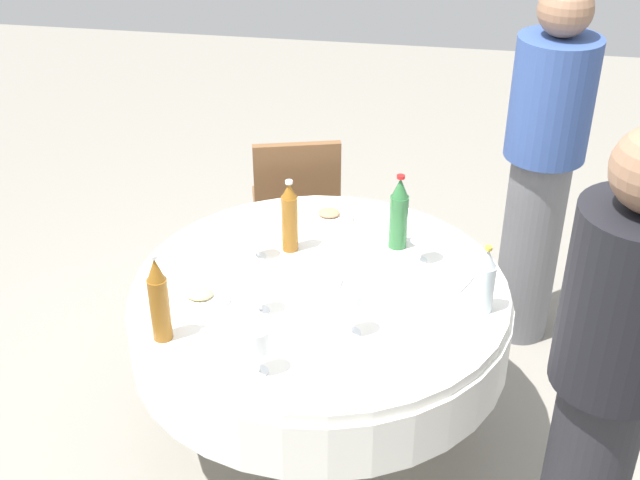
{
  "coord_description": "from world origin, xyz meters",
  "views": [
    {
      "loc": [
        -0.41,
        2.49,
        2.46
      ],
      "look_at": [
        0.0,
        0.0,
        0.93
      ],
      "focal_mm": 47.37,
      "sensor_mm": 36.0,
      "label": 1
    }
  ],
  "objects_px": {
    "bottle_green_south": "(399,214)",
    "plate_right": "(329,216)",
    "bottle_amber_north": "(159,300)",
    "wine_glass_mid": "(352,304)",
    "bottle_amber_east": "(290,218)",
    "person_south": "(542,166)",
    "person_east": "(608,380)",
    "chair_far": "(296,202)",
    "wine_glass_inner": "(421,234)",
    "wine_glass_front": "(258,237)",
    "plate_front": "(314,280)",
    "bottle_clear_mid": "(485,281)",
    "wine_glass_far": "(260,288)",
    "wine_glass_near": "(258,341)",
    "plate_left": "(200,297)",
    "dining_table": "(320,318)"
  },
  "relations": [
    {
      "from": "bottle_amber_east",
      "to": "bottle_amber_north",
      "type": "relative_size",
      "value": 0.93
    },
    {
      "from": "person_east",
      "to": "plate_right",
      "type": "bearing_deg",
      "value": -106.43
    },
    {
      "from": "dining_table",
      "to": "plate_front",
      "type": "xyz_separation_m",
      "value": [
        0.03,
        -0.01,
        0.16
      ]
    },
    {
      "from": "dining_table",
      "to": "wine_glass_inner",
      "type": "height_order",
      "value": "wine_glass_inner"
    },
    {
      "from": "bottle_amber_east",
      "to": "wine_glass_front",
      "type": "xyz_separation_m",
      "value": [
        0.11,
        0.08,
        -0.05
      ]
    },
    {
      "from": "chair_far",
      "to": "plate_front",
      "type": "bearing_deg",
      "value": -91.18
    },
    {
      "from": "plate_right",
      "to": "plate_left",
      "type": "distance_m",
      "value": 0.74
    },
    {
      "from": "bottle_amber_east",
      "to": "person_south",
      "type": "bearing_deg",
      "value": -146.97
    },
    {
      "from": "wine_glass_near",
      "to": "plate_front",
      "type": "relative_size",
      "value": 0.8
    },
    {
      "from": "bottle_amber_east",
      "to": "wine_glass_far",
      "type": "relative_size",
      "value": 2.19
    },
    {
      "from": "bottle_green_south",
      "to": "wine_glass_front",
      "type": "distance_m",
      "value": 0.54
    },
    {
      "from": "bottle_amber_east",
      "to": "plate_front",
      "type": "relative_size",
      "value": 1.43
    },
    {
      "from": "bottle_green_south",
      "to": "chair_far",
      "type": "distance_m",
      "value": 0.94
    },
    {
      "from": "bottle_green_south",
      "to": "bottle_amber_north",
      "type": "xyz_separation_m",
      "value": [
        0.71,
        0.7,
        0.01
      ]
    },
    {
      "from": "wine_glass_inner",
      "to": "wine_glass_front",
      "type": "relative_size",
      "value": 1.22
    },
    {
      "from": "plate_front",
      "to": "plate_right",
      "type": "relative_size",
      "value": 1.03
    },
    {
      "from": "chair_far",
      "to": "bottle_amber_east",
      "type": "bearing_deg",
      "value": -96.37
    },
    {
      "from": "bottle_amber_north",
      "to": "wine_glass_mid",
      "type": "relative_size",
      "value": 1.97
    },
    {
      "from": "plate_left",
      "to": "person_east",
      "type": "xyz_separation_m",
      "value": [
        -1.32,
        0.38,
        0.12
      ]
    },
    {
      "from": "bottle_green_south",
      "to": "wine_glass_inner",
      "type": "distance_m",
      "value": 0.13
    },
    {
      "from": "wine_glass_front",
      "to": "chair_far",
      "type": "height_order",
      "value": "same"
    },
    {
      "from": "wine_glass_mid",
      "to": "chair_far",
      "type": "relative_size",
      "value": 0.19
    },
    {
      "from": "bottle_clear_mid",
      "to": "bottle_amber_east",
      "type": "bearing_deg",
      "value": -21.11
    },
    {
      "from": "bottle_green_south",
      "to": "plate_right",
      "type": "xyz_separation_m",
      "value": [
        0.3,
        -0.17,
        -0.13
      ]
    },
    {
      "from": "bottle_clear_mid",
      "to": "bottle_amber_north",
      "type": "bearing_deg",
      "value": 17.63
    },
    {
      "from": "wine_glass_mid",
      "to": "chair_far",
      "type": "bearing_deg",
      "value": -71.06
    },
    {
      "from": "wine_glass_inner",
      "to": "chair_far",
      "type": "relative_size",
      "value": 0.18
    },
    {
      "from": "chair_far",
      "to": "wine_glass_inner",
      "type": "bearing_deg",
      "value": -66.9
    },
    {
      "from": "person_east",
      "to": "wine_glass_inner",
      "type": "bearing_deg",
      "value": -112.49
    },
    {
      "from": "plate_front",
      "to": "person_south",
      "type": "xyz_separation_m",
      "value": [
        -0.84,
        -0.84,
        0.12
      ]
    },
    {
      "from": "wine_glass_near",
      "to": "chair_far",
      "type": "bearing_deg",
      "value": -83.46
    },
    {
      "from": "wine_glass_inner",
      "to": "plate_right",
      "type": "xyz_separation_m",
      "value": [
        0.39,
        -0.26,
        -0.11
      ]
    },
    {
      "from": "wine_glass_inner",
      "to": "person_east",
      "type": "height_order",
      "value": "person_east"
    },
    {
      "from": "person_east",
      "to": "bottle_clear_mid",
      "type": "bearing_deg",
      "value": -114.0
    },
    {
      "from": "plate_front",
      "to": "wine_glass_inner",
      "type": "bearing_deg",
      "value": -151.1
    },
    {
      "from": "bottle_amber_north",
      "to": "wine_glass_mid",
      "type": "bearing_deg",
      "value": -168.43
    },
    {
      "from": "dining_table",
      "to": "bottle_clear_mid",
      "type": "height_order",
      "value": "bottle_clear_mid"
    },
    {
      "from": "bottle_amber_north",
      "to": "chair_far",
      "type": "bearing_deg",
      "value": -97.39
    },
    {
      "from": "bottle_amber_north",
      "to": "plate_left",
      "type": "relative_size",
      "value": 1.49
    },
    {
      "from": "person_south",
      "to": "plate_left",
      "type": "bearing_deg",
      "value": -96.5
    },
    {
      "from": "wine_glass_mid",
      "to": "wine_glass_front",
      "type": "relative_size",
      "value": 1.26
    },
    {
      "from": "wine_glass_inner",
      "to": "wine_glass_front",
      "type": "bearing_deg",
      "value": 6.75
    },
    {
      "from": "person_east",
      "to": "chair_far",
      "type": "relative_size",
      "value": 1.9
    },
    {
      "from": "wine_glass_far",
      "to": "chair_far",
      "type": "height_order",
      "value": "wine_glass_far"
    },
    {
      "from": "wine_glass_mid",
      "to": "wine_glass_far",
      "type": "distance_m",
      "value": 0.33
    },
    {
      "from": "wine_glass_mid",
      "to": "wine_glass_inner",
      "type": "xyz_separation_m",
      "value": [
        -0.19,
        -0.48,
        0.0
      ]
    },
    {
      "from": "wine_glass_mid",
      "to": "plate_right",
      "type": "xyz_separation_m",
      "value": [
        0.19,
        -0.75,
        -0.11
      ]
    },
    {
      "from": "bottle_green_south",
      "to": "person_east",
      "type": "distance_m",
      "value": 1.08
    },
    {
      "from": "wine_glass_mid",
      "to": "plate_left",
      "type": "relative_size",
      "value": 0.76
    },
    {
      "from": "wine_glass_inner",
      "to": "wine_glass_front",
      "type": "xyz_separation_m",
      "value": [
        0.61,
        0.07,
        -0.03
      ]
    }
  ]
}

